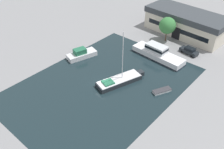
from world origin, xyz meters
name	(u,v)px	position (x,y,z in m)	size (l,w,h in m)	color
ground_plane	(103,85)	(0.00, 0.00, 0.00)	(440.00, 440.00, 0.00)	gray
water_canal	(103,85)	(0.00, 0.00, 0.00)	(27.43, 38.75, 0.01)	#19282D
warehouse_building	(186,23)	(1.33, 32.25, 3.21)	(22.67, 10.66, 6.35)	beige
quay_tree_near_building	(167,26)	(-0.38, 25.07, 4.39)	(4.34, 4.34, 6.57)	brown
parked_car	(189,51)	(7.53, 23.00, 0.86)	(4.85, 2.49, 1.71)	#1E2328
sailboat_moored	(120,80)	(2.19, 2.84, 0.61)	(5.80, 11.02, 11.56)	#23282D
motor_cruiser	(158,53)	(2.65, 16.39, 1.14)	(13.42, 4.63, 3.18)	white
small_dinghy	(162,91)	(10.43, 6.05, 0.28)	(2.88, 4.05, 0.54)	silver
cabin_boat	(81,54)	(-11.15, 4.48, 0.85)	(4.61, 7.59, 2.36)	silver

